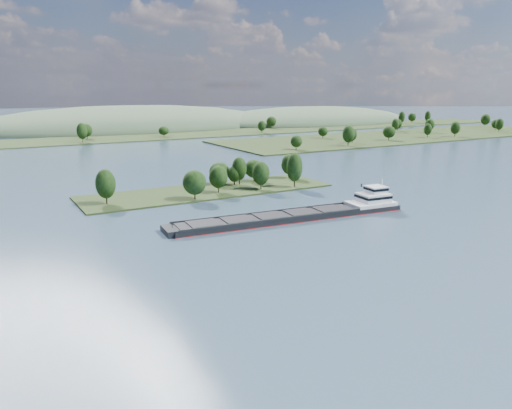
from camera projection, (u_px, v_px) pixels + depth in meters
ground at (292, 228)px, 147.33m from camera, size 1800.00×1800.00×0.00m
tree_island at (222, 181)px, 199.00m from camera, size 100.00×31.41×15.27m
right_bank at (405, 135)px, 410.29m from camera, size 320.00×90.00×15.53m
back_shoreline at (100, 139)px, 387.01m from camera, size 900.00×60.00×16.10m
hill_east at (311, 122)px, 568.26m from camera, size 260.00×140.00×36.00m
hill_west at (130, 128)px, 497.17m from camera, size 320.00×160.00×44.00m
cargo_barge at (305, 213)px, 159.29m from camera, size 80.90×17.00×10.87m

